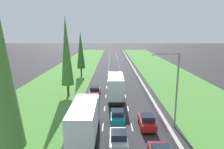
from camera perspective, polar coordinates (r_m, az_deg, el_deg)
The scene contains 18 objects.
ground_plane at distance 62.33m, azimuth 0.85°, elevation 1.54°, with size 300.00×300.00×0.00m, color #28282B.
grass_verge_left at distance 63.47m, azimuth -10.65°, elevation 1.54°, with size 14.00×140.00×0.04m, color #478433.
grass_verge_right at distance 64.10m, azimuth 13.79°, elevation 1.50°, with size 14.00×140.00×0.04m, color #478433.
median_barrier at distance 62.57m, azimuth 6.08°, elevation 1.91°, with size 0.44×120.00×0.85m, color #9E9B93.
lane_markings at distance 62.33m, azimuth 0.85°, elevation 1.54°, with size 3.64×116.00×0.01m.
white_box_truck_left_lane at distance 21.77m, azimuth -7.36°, elevation -12.64°, with size 2.46×9.40×4.18m.
silver_hatchback_centre_lane at distance 20.89m, azimuth 2.10°, elevation -17.82°, with size 1.74×3.90×1.72m.
orange_hatchback_left_lane at distance 30.23m, azimuth -5.53°, elevation -8.19°, with size 1.74×3.90×1.72m.
teal_hatchback_centre_lane at distance 25.85m, azimuth 1.83°, elevation -11.72°, with size 1.74×3.90×1.72m.
maroon_sedan_left_lane at distance 36.52m, azimuth -4.62°, elevation -4.66°, with size 1.82×4.50×1.64m.
red_hatchback_right_lane at distance 24.80m, azimuth 10.16°, elevation -12.98°, with size 1.74×3.90×1.72m.
white_box_truck_centre_lane at distance 34.31m, azimuth 1.31°, elevation -3.33°, with size 2.46×9.40×4.18m.
orange_hatchback_centre_lane at distance 43.38m, azimuth 1.31°, elevation -1.92°, with size 1.74×3.90×1.72m.
maroon_hatchback_centre_lane at distance 50.35m, azimuth 1.04°, elevation 0.02°, with size 1.74×3.90×1.72m.
poplar_tree_nearest at distance 17.04m, azimuth -27.82°, elevation -1.32°, with size 2.13×2.13×13.28m.
poplar_tree_second at distance 35.18m, azimuth -12.58°, elevation 6.45°, with size 2.15×2.15×13.95m.
poplar_tree_third at distance 51.64m, azimuth -8.63°, elevation 6.86°, with size 2.09×2.09×11.48m.
street_light_mast at distance 24.22m, azimuth 17.53°, elevation -2.91°, with size 3.20×0.28×9.00m.
Camera 1 is at (-0.65, -1.31, 11.18)m, focal length 32.15 mm.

